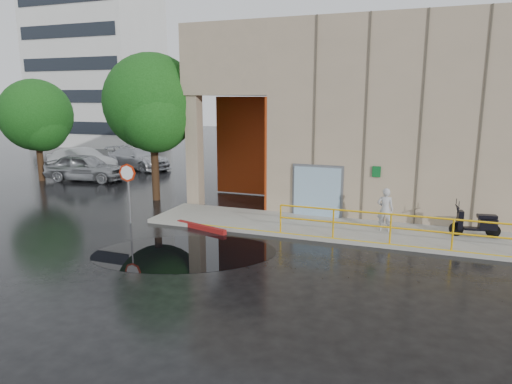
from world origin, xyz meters
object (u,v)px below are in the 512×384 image
stop_sign (128,180)px  tree_far (38,118)px  person (385,210)px  car_b (82,161)px  red_curb (201,227)px  car_a (85,167)px  scooter (477,216)px  car_c (138,158)px  tree_near (153,106)px

stop_sign → tree_far: (-10.53, 6.19, 1.96)m
person → car_b: bearing=-20.0°
person → car_b: size_ratio=0.32×
stop_sign → red_curb: size_ratio=1.00×
person → car_a: size_ratio=0.33×
scooter → car_c: 22.72m
red_curb → car_c: bearing=132.5°
stop_sign → tree_far: bearing=168.9°
person → tree_near: bearing=-10.2°
person → stop_sign: stop_sign is taller
scooter → car_b: (-22.80, 6.96, -0.07)m
tree_far → car_c: bearing=65.3°
person → stop_sign: size_ratio=0.66×
tree_near → car_a: bearing=155.3°
red_curb → scooter: bearing=12.0°
person → car_a: person is taller
car_a → car_c: car_a is taller
scooter → car_a: bearing=158.4°
tree_near → tree_far: 9.65m
stop_sign → car_a: stop_sign is taller
scooter → red_curb: (-9.60, -2.04, -0.80)m
person → red_curb: (-6.57, -1.68, -0.86)m
scooter → car_b: size_ratio=0.34×
car_c → stop_sign: bearing=-130.1°
tree_near → person: bearing=-10.5°
red_curb → car_b: car_b is taller
person → stop_sign: 9.83m
car_b → car_c: bearing=-29.6°
red_curb → car_a: size_ratio=0.50×
tree_near → tree_far: (-9.34, 2.31, -0.78)m
red_curb → tree_near: (-4.24, 3.69, 4.41)m
car_b → tree_far: bearing=-177.9°
stop_sign → tree_near: size_ratio=0.34×
scooter → car_a: 21.29m
stop_sign → tree_near: bearing=126.4°
stop_sign → car_b: size_ratio=0.48×
car_c → person: bearing=-103.4°
car_a → car_c: (0.26, 5.02, -0.07)m
stop_sign → red_curb: bearing=22.8°
stop_sign → scooter: bearing=29.3°
stop_sign → car_b: stop_sign is taller
scooter → car_c: (-20.48, 9.85, -0.14)m
car_c → tree_far: (-2.70, -5.88, 2.97)m
red_curb → car_a: bearing=148.4°
person → red_curb: person is taller
tree_near → stop_sign: bearing=-72.9°
red_curb → tree_near: 7.14m
red_curb → tree_near: size_ratio=0.34×
car_b → stop_sign: bearing=-122.8°
stop_sign → car_c: size_ratio=0.46×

